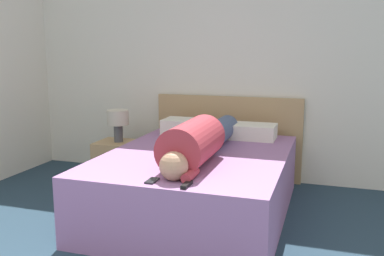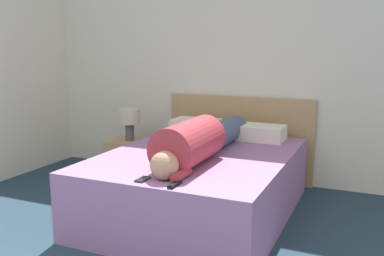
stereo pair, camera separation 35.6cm
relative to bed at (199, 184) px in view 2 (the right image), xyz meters
name	(u,v)px [view 2 (the right image)]	position (x,y,z in m)	size (l,w,h in m)	color
wall_back	(233,63)	(-0.10, 1.22, 1.02)	(5.78, 0.06, 2.60)	silver
bed	(199,184)	(0.00, 0.00, 0.00)	(1.54, 2.02, 0.56)	#936699
headboard	(239,138)	(0.00, 1.15, 0.19)	(1.66, 0.04, 0.94)	tan
nightstand	(130,160)	(-1.10, 0.62, -0.05)	(0.47, 0.41, 0.46)	tan
table_lamp	(129,119)	(-1.10, 0.62, 0.42)	(0.24, 0.24, 0.35)	#4C4C51
person_lying	(199,141)	(0.08, -0.18, 0.43)	(0.35, 1.73, 0.35)	tan
pillow_near_headboard	(196,127)	(-0.35, 0.76, 0.36)	(0.49, 0.33, 0.16)	silver
pillow_second	(261,133)	(0.35, 0.76, 0.35)	(0.46, 0.33, 0.15)	silver
tv_remote	(175,184)	(0.21, -0.91, 0.29)	(0.04, 0.15, 0.02)	black
cell_phone	(143,179)	(-0.05, -0.88, 0.28)	(0.06, 0.13, 0.01)	black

